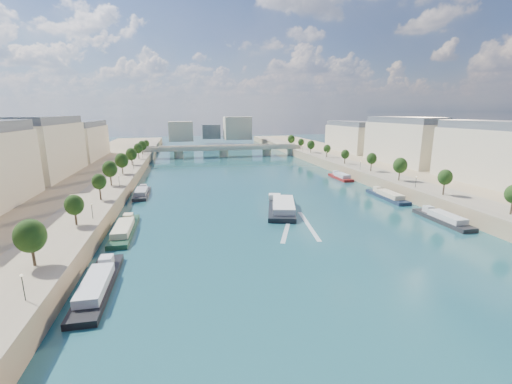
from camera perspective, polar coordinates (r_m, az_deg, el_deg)
name	(u,v)px	position (r m, az deg, el deg)	size (l,w,h in m)	color
ground	(264,199)	(128.28, 1.39, -1.15)	(700.00, 700.00, 0.00)	#0D383A
quay_left	(53,203)	(131.53, -30.78, -1.56)	(44.00, 520.00, 5.00)	#9E8460
quay_right	(432,184)	(160.22, 27.32, 1.19)	(44.00, 520.00, 5.00)	#9E8460
pave_left	(100,193)	(126.86, -24.51, -0.18)	(14.00, 520.00, 0.10)	gray
pave_right	(401,179)	(150.73, 23.00, 1.93)	(14.00, 520.00, 0.10)	gray
trees_left	(106,176)	(127.32, -23.68, 2.45)	(4.80, 268.80, 8.26)	#382B1E
trees_right	(384,163)	(156.95, 20.50, 4.57)	(4.80, 268.80, 8.26)	#382B1E
lamps_left	(108,191)	(115.79, -23.47, 0.12)	(0.36, 200.36, 4.28)	black
lamps_right	(384,171)	(151.86, 20.63, 3.27)	(0.36, 200.36, 4.28)	black
buildings_left	(18,157)	(144.92, -34.84, 4.77)	(16.00, 226.00, 23.20)	beige
buildings_right	(443,147)	(175.74, 28.66, 6.60)	(16.00, 226.00, 23.20)	beige
skyline	(215,130)	(342.28, -6.78, 10.27)	(79.00, 42.00, 22.00)	beige
bridge	(224,150)	(250.20, -5.39, 7.04)	(112.00, 12.00, 8.15)	#C1B79E
tour_barge	(282,207)	(113.81, 4.31, -2.47)	(15.67, 30.26, 3.95)	black
wake	(298,226)	(99.08, 7.00, -5.61)	(14.34, 25.90, 0.04)	silver
moored_barges_left	(98,286)	(70.98, -24.89, -14.01)	(5.00, 160.06, 3.60)	#1D2840
moored_barges_right	(462,227)	(110.80, 31.11, -4.99)	(5.00, 162.96, 3.60)	black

